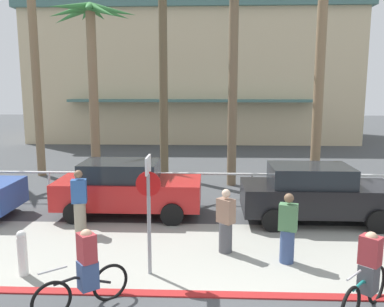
{
  "coord_description": "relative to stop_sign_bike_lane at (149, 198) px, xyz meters",
  "views": [
    {
      "loc": [
        -0.31,
        -5.04,
        3.98
      ],
      "look_at": [
        -0.77,
        6.0,
        2.12
      ],
      "focal_mm": 37.98,
      "sensor_mm": 36.0,
      "label": 1
    }
  ],
  "objects": [
    {
      "name": "pedestrian_0",
      "position": [
        1.65,
        1.21,
        -0.96
      ],
      "size": [
        0.47,
        0.46,
        1.57
      ],
      "color": "#4C4C51",
      "rests_on": "ground"
    },
    {
      "name": "palm_tree_4",
      "position": [
        -0.68,
        9.41,
        4.3
      ],
      "size": [
        3.29,
        3.43,
        8.26
      ],
      "color": "brown",
      "rests_on": "ground"
    },
    {
      "name": "bollard_2",
      "position": [
        -2.66,
        -0.18,
        -1.16
      ],
      "size": [
        0.2,
        0.2,
        1.0
      ],
      "color": "white",
      "rests_on": "ground"
    },
    {
      "name": "rail_fence",
      "position": [
        1.54,
        5.47,
        -0.84
      ],
      "size": [
        25.82,
        0.08,
        1.04
      ],
      "color": "white",
      "rests_on": "ground"
    },
    {
      "name": "cyclist_black_0",
      "position": [
        -0.96,
        -1.35,
        -0.98
      ],
      "size": [
        1.44,
        1.21,
        1.5
      ],
      "color": "black",
      "rests_on": "ground"
    },
    {
      "name": "pedestrian_2",
      "position": [
        3.02,
        0.68,
        -0.93
      ],
      "size": [
        0.46,
        0.4,
        1.63
      ],
      "color": "#384C7A",
      "rests_on": "ground"
    },
    {
      "name": "palm_tree_2",
      "position": [
        -6.21,
        9.42,
        5.74
      ],
      "size": [
        3.54,
        3.45,
        9.78
      ],
      "color": "#846B4C",
      "rests_on": "ground"
    },
    {
      "name": "sidewalk_strip",
      "position": [
        1.54,
        1.17,
        -1.67
      ],
      "size": [
        44.0,
        4.0,
        0.02
      ],
      "primitive_type": "cube",
      "color": "#9E9E93",
      "rests_on": "ground"
    },
    {
      "name": "car_red_1",
      "position": [
        -1.27,
        3.96,
        -0.81
      ],
      "size": [
        4.4,
        2.02,
        1.69
      ],
      "color": "red",
      "rests_on": "ground"
    },
    {
      "name": "cyclist_teal_1",
      "position": [
        4.04,
        -1.27,
        -0.98
      ],
      "size": [
        1.29,
        1.37,
        1.5
      ],
      "color": "black",
      "rests_on": "ground"
    },
    {
      "name": "pedestrian_1",
      "position": [
        -2.27,
        2.45,
        -0.87
      ],
      "size": [
        0.44,
        0.37,
        1.73
      ],
      "color": "gray",
      "rests_on": "ground"
    },
    {
      "name": "stop_sign_bike_lane",
      "position": [
        0.0,
        0.0,
        0.0
      ],
      "size": [
        0.52,
        0.56,
        2.56
      ],
      "color": "gray",
      "rests_on": "ground"
    },
    {
      "name": "palm_tree_3",
      "position": [
        -3.22,
        7.51,
        3.79
      ],
      "size": [
        3.39,
        3.04,
        7.04
      ],
      "color": "#846B4C",
      "rests_on": "ground"
    },
    {
      "name": "car_black_2",
      "position": [
        4.38,
        3.56,
        -0.81
      ],
      "size": [
        4.4,
        2.02,
        1.69
      ],
      "color": "black",
      "rests_on": "ground"
    },
    {
      "name": "ground_plane",
      "position": [
        1.54,
        6.97,
        -1.68
      ],
      "size": [
        80.0,
        80.0,
        0.0
      ],
      "primitive_type": "plane",
      "color": "#424447"
    },
    {
      "name": "building_backdrop",
      "position": [
        0.03,
        23.43,
        3.07
      ],
      "size": [
        23.35,
        10.33,
        9.46
      ],
      "color": "beige",
      "rests_on": "ground"
    },
    {
      "name": "curb_paint",
      "position": [
        1.54,
        -0.83,
        -1.66
      ],
      "size": [
        44.0,
        0.24,
        0.03
      ],
      "primitive_type": "cube",
      "color": "maroon",
      "rests_on": "ground"
    },
    {
      "name": "palm_tree_5",
      "position": [
        2.19,
        8.01,
        4.67
      ],
      "size": [
        3.12,
        3.28,
        8.34
      ],
      "color": "#756047",
      "rests_on": "ground"
    }
  ]
}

